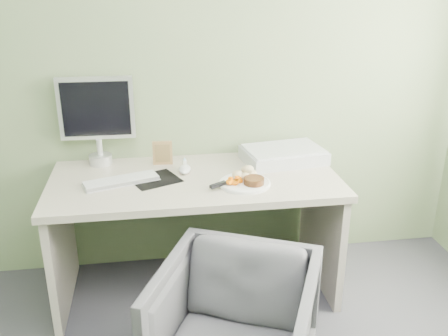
{
  "coord_description": "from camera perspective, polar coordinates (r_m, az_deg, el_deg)",
  "views": [
    {
      "loc": [
        -0.22,
        -0.93,
        1.79
      ],
      "look_at": [
        0.15,
        1.5,
        0.83
      ],
      "focal_mm": 40.0,
      "sensor_mm": 36.0,
      "label": 1
    }
  ],
  "objects": [
    {
      "name": "keyboard",
      "position": [
        2.75,
        -11.66,
        -1.4
      ],
      "size": [
        0.41,
        0.23,
        0.02
      ],
      "primitive_type": "cube",
      "rotation": [
        0.0,
        0.0,
        0.32
      ],
      "color": "white",
      "rests_on": "desk"
    },
    {
      "name": "monitor",
      "position": [
        2.98,
        -14.33,
        5.8
      ],
      "size": [
        0.43,
        0.13,
        0.52
      ],
      "rotation": [
        0.0,
        0.0,
        -0.02
      ],
      "color": "silver",
      "rests_on": "desk"
    },
    {
      "name": "eyedrop_bottle",
      "position": [
        2.91,
        -4.52,
        0.56
      ],
      "size": [
        0.02,
        0.02,
        0.06
      ],
      "color": "white",
      "rests_on": "desk"
    },
    {
      "name": "steak",
      "position": [
        2.65,
        3.44,
        -1.47
      ],
      "size": [
        0.13,
        0.13,
        0.03
      ],
      "primitive_type": "cylinder",
      "rotation": [
        0.0,
        0.0,
        -0.25
      ],
      "color": "black",
      "rests_on": "plate"
    },
    {
      "name": "steak_knife",
      "position": [
        2.63,
        0.01,
        -1.71
      ],
      "size": [
        0.23,
        0.16,
        0.02
      ],
      "rotation": [
        0.0,
        0.0,
        0.56
      ],
      "color": "silver",
      "rests_on": "plate"
    },
    {
      "name": "desk_chair",
      "position": [
        2.33,
        1.3,
        -17.99
      ],
      "size": [
        0.89,
        0.9,
        0.63
      ],
      "primitive_type": "imported",
      "rotation": [
        0.0,
        0.0,
        -0.43
      ],
      "color": "#3C3C41",
      "rests_on": "floor"
    },
    {
      "name": "computer_mouse",
      "position": [
        2.84,
        -4.5,
        -0.15
      ],
      "size": [
        0.08,
        0.13,
        0.04
      ],
      "primitive_type": "ellipsoid",
      "rotation": [
        0.0,
        0.0,
        -0.14
      ],
      "color": "white",
      "rests_on": "desk"
    },
    {
      "name": "mousepad",
      "position": [
        2.77,
        -7.9,
        -1.3
      ],
      "size": [
        0.31,
        0.3,
        0.0
      ],
      "primitive_type": "cube",
      "rotation": [
        0.0,
        0.0,
        0.41
      ],
      "color": "black",
      "rests_on": "desk"
    },
    {
      "name": "desk",
      "position": [
        2.85,
        -3.28,
        -4.5
      ],
      "size": [
        1.6,
        0.75,
        0.73
      ],
      "color": "beige",
      "rests_on": "floor"
    },
    {
      "name": "scanner",
      "position": [
        3.02,
        6.81,
        1.44
      ],
      "size": [
        0.51,
        0.38,
        0.07
      ],
      "primitive_type": "cube",
      "rotation": [
        0.0,
        0.0,
        0.15
      ],
      "color": "silver",
      "rests_on": "desk"
    },
    {
      "name": "carrot_heap",
      "position": [
        2.64,
        1.16,
        -1.34
      ],
      "size": [
        0.09,
        0.08,
        0.05
      ],
      "primitive_type": "cube",
      "rotation": [
        0.0,
        0.0,
        -0.37
      ],
      "color": "orange",
      "rests_on": "plate"
    },
    {
      "name": "potato_pile",
      "position": [
        2.72,
        2.74,
        -0.48
      ],
      "size": [
        0.13,
        0.11,
        0.06
      ],
      "primitive_type": "ellipsoid",
      "rotation": [
        0.0,
        0.0,
        0.17
      ],
      "color": "#A48B50",
      "rests_on": "plate"
    },
    {
      "name": "plate",
      "position": [
        2.68,
        2.39,
        -1.76
      ],
      "size": [
        0.28,
        0.28,
        0.01
      ],
      "primitive_type": "cylinder",
      "color": "white",
      "rests_on": "desk"
    },
    {
      "name": "wall_back",
      "position": [
        2.97,
        -4.33,
        12.83
      ],
      "size": [
        3.5,
        0.0,
        3.5
      ],
      "primitive_type": "plane",
      "rotation": [
        1.57,
        0.0,
        0.0
      ],
      "color": "gray",
      "rests_on": "floor"
    },
    {
      "name": "photo_frame",
      "position": [
        2.96,
        -7.04,
        1.72
      ],
      "size": [
        0.12,
        0.02,
        0.14
      ],
      "primitive_type": "cube",
      "rotation": [
        0.0,
        0.0,
        -0.05
      ],
      "color": "olive",
      "rests_on": "desk"
    }
  ]
}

